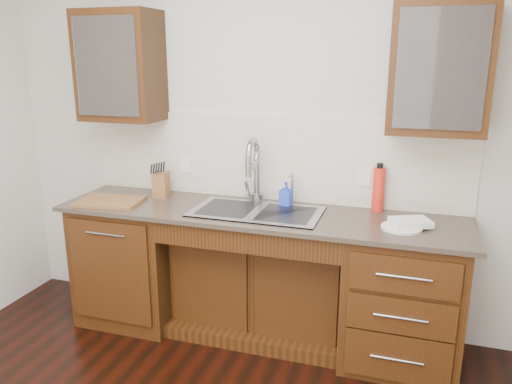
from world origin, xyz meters
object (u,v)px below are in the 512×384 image
(plate, at_px, (401,228))
(cutting_board, at_px, (110,201))
(knife_block, at_px, (161,185))
(water_bottle, at_px, (378,190))
(soap_bottle, at_px, (286,194))

(plate, xyz_separation_m, cutting_board, (-1.95, -0.05, 0.00))
(plate, height_order, knife_block, knife_block)
(water_bottle, distance_m, knife_block, 1.53)
(knife_block, bearing_deg, cutting_board, -149.22)
(water_bottle, height_order, plate, water_bottle)
(soap_bottle, bearing_deg, plate, -8.50)
(water_bottle, relative_size, cutting_board, 0.67)
(soap_bottle, distance_m, knife_block, 0.92)
(soap_bottle, relative_size, water_bottle, 0.58)
(plate, bearing_deg, knife_block, 173.16)
(knife_block, relative_size, cutting_board, 0.40)
(plate, height_order, cutting_board, cutting_board)
(water_bottle, bearing_deg, knife_block, -175.84)
(cutting_board, bearing_deg, plate, 1.58)
(water_bottle, relative_size, knife_block, 1.67)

